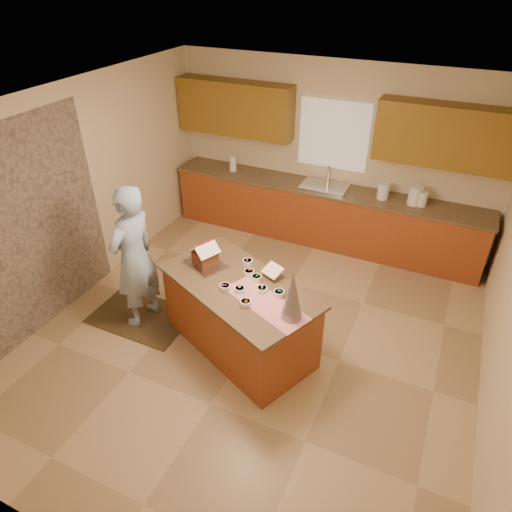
% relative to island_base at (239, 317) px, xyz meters
% --- Properties ---
extents(floor, '(5.50, 5.50, 0.00)m').
position_rel_island_base_xyz_m(floor, '(0.11, 0.23, -0.43)').
color(floor, tan).
rests_on(floor, ground).
extents(ceiling, '(5.50, 5.50, 0.00)m').
position_rel_island_base_xyz_m(ceiling, '(0.11, 0.23, 2.27)').
color(ceiling, silver).
rests_on(ceiling, floor).
extents(wall_back, '(5.50, 5.50, 0.00)m').
position_rel_island_base_xyz_m(wall_back, '(0.11, 2.98, 0.92)').
color(wall_back, beige).
rests_on(wall_back, floor).
extents(wall_front, '(5.50, 5.50, 0.00)m').
position_rel_island_base_xyz_m(wall_front, '(0.11, -2.52, 0.92)').
color(wall_front, beige).
rests_on(wall_front, floor).
extents(wall_left, '(5.50, 5.50, 0.00)m').
position_rel_island_base_xyz_m(wall_left, '(-2.39, 0.23, 0.92)').
color(wall_left, beige).
rests_on(wall_left, floor).
extents(stone_accent, '(0.00, 2.50, 2.50)m').
position_rel_island_base_xyz_m(stone_accent, '(-2.37, -0.57, 0.82)').
color(stone_accent, gray).
rests_on(stone_accent, wall_left).
extents(window_curtain, '(1.05, 0.03, 1.00)m').
position_rel_island_base_xyz_m(window_curtain, '(0.11, 2.95, 1.22)').
color(window_curtain, white).
rests_on(window_curtain, wall_back).
extents(back_counter_base, '(4.80, 0.60, 0.88)m').
position_rel_island_base_xyz_m(back_counter_base, '(0.11, 2.68, 0.01)').
color(back_counter_base, '#98461F').
rests_on(back_counter_base, floor).
extents(back_counter_top, '(4.85, 0.63, 0.04)m').
position_rel_island_base_xyz_m(back_counter_top, '(0.11, 2.68, 0.47)').
color(back_counter_top, brown).
rests_on(back_counter_top, back_counter_base).
extents(upper_cabinet_left, '(1.85, 0.35, 0.80)m').
position_rel_island_base_xyz_m(upper_cabinet_left, '(-1.44, 2.80, 1.47)').
color(upper_cabinet_left, brown).
rests_on(upper_cabinet_left, wall_back).
extents(upper_cabinet_right, '(1.85, 0.35, 0.80)m').
position_rel_island_base_xyz_m(upper_cabinet_right, '(1.66, 2.80, 1.47)').
color(upper_cabinet_right, brown).
rests_on(upper_cabinet_right, wall_back).
extents(sink, '(0.70, 0.45, 0.12)m').
position_rel_island_base_xyz_m(sink, '(0.11, 2.68, 0.46)').
color(sink, silver).
rests_on(sink, back_counter_top).
extents(faucet, '(0.03, 0.03, 0.28)m').
position_rel_island_base_xyz_m(faucet, '(0.11, 2.86, 0.63)').
color(faucet, silver).
rests_on(faucet, back_counter_top).
extents(island_base, '(1.95, 1.50, 0.85)m').
position_rel_island_base_xyz_m(island_base, '(0.00, 0.00, 0.00)').
color(island_base, '#98461F').
rests_on(island_base, floor).
extents(island_top, '(2.05, 1.61, 0.04)m').
position_rel_island_base_xyz_m(island_top, '(0.00, -0.00, 0.45)').
color(island_top, brown).
rests_on(island_top, island_base).
extents(table_runner, '(1.03, 0.71, 0.01)m').
position_rel_island_base_xyz_m(table_runner, '(0.40, -0.18, 0.47)').
color(table_runner, red).
rests_on(table_runner, island_top).
extents(baking_tray, '(0.54, 0.48, 0.02)m').
position_rel_island_base_xyz_m(baking_tray, '(-0.51, 0.17, 0.48)').
color(baking_tray, silver).
rests_on(baking_tray, island_top).
extents(cookbook, '(0.26, 0.24, 0.09)m').
position_rel_island_base_xyz_m(cookbook, '(0.28, 0.28, 0.55)').
color(cookbook, white).
rests_on(cookbook, island_top).
extents(tinsel_tree, '(0.28, 0.28, 0.53)m').
position_rel_island_base_xyz_m(tinsel_tree, '(0.71, -0.26, 0.73)').
color(tinsel_tree, '#B5B4C1').
rests_on(tinsel_tree, island_top).
extents(rug, '(1.23, 0.80, 0.01)m').
position_rel_island_base_xyz_m(rug, '(-1.36, -0.09, -0.42)').
color(rug, black).
rests_on(rug, floor).
extents(boy, '(0.49, 0.70, 1.82)m').
position_rel_island_base_xyz_m(boy, '(-1.31, -0.09, 0.49)').
color(boy, '#90ABCC').
rests_on(boy, rug).
extents(canister_a, '(0.17, 0.17, 0.23)m').
position_rel_island_base_xyz_m(canister_a, '(0.98, 2.68, 0.61)').
color(canister_a, white).
rests_on(canister_a, back_counter_top).
extents(canister_b, '(0.19, 0.19, 0.27)m').
position_rel_island_base_xyz_m(canister_b, '(1.42, 2.68, 0.63)').
color(canister_b, white).
rests_on(canister_b, back_counter_top).
extents(canister_c, '(0.15, 0.15, 0.21)m').
position_rel_island_base_xyz_m(canister_c, '(1.52, 2.68, 0.60)').
color(canister_c, white).
rests_on(canister_c, back_counter_top).
extents(paper_towel, '(0.11, 0.11, 0.25)m').
position_rel_island_base_xyz_m(paper_towel, '(-1.44, 2.68, 0.62)').
color(paper_towel, white).
rests_on(paper_towel, back_counter_top).
extents(gingerbread_house, '(0.35, 0.36, 0.27)m').
position_rel_island_base_xyz_m(gingerbread_house, '(-0.51, 0.17, 0.59)').
color(gingerbread_house, '#5D2E18').
rests_on(gingerbread_house, baking_tray).
extents(candy_bowls, '(0.68, 0.79, 0.05)m').
position_rel_island_base_xyz_m(candy_bowls, '(0.13, 0.03, 0.49)').
color(candy_bowls, gold).
rests_on(candy_bowls, island_top).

